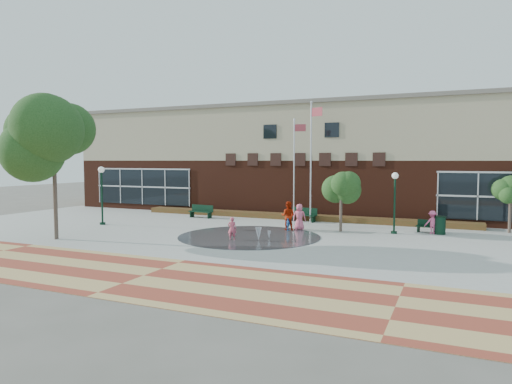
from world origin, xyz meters
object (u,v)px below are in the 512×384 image
at_px(flagpole_left, 295,166).
at_px(bench_left, 201,214).
at_px(tree_big_left, 53,136).
at_px(trash_can, 440,225).
at_px(child_splash, 232,229).
at_px(flagpole_right, 311,155).

distance_m(flagpole_left, bench_left, 8.85).
bearing_deg(flagpole_left, tree_big_left, -146.23).
distance_m(bench_left, trash_can, 17.51).
xyz_separation_m(tree_big_left, child_splash, (9.35, 3.79, -5.22)).
height_order(bench_left, tree_big_left, tree_big_left).
distance_m(flagpole_right, tree_big_left, 17.01).
relative_size(flagpole_left, child_splash, 5.58).
bearing_deg(tree_big_left, flagpole_right, 48.30).
relative_size(trash_can, child_splash, 0.85).
height_order(flagpole_right, tree_big_left, flagpole_right).
height_order(flagpole_left, child_splash, flagpole_left).
bearing_deg(flagpole_right, trash_can, 9.48).
bearing_deg(flagpole_right, flagpole_left, -92.70).
xyz_separation_m(flagpole_right, tree_big_left, (-11.30, -12.68, 0.99)).
bearing_deg(bench_left, flagpole_right, 11.06).
distance_m(bench_left, tree_big_left, 13.27).
relative_size(trash_can, tree_big_left, 0.14).
xyz_separation_m(bench_left, trash_can, (17.47, -1.08, 0.25)).
xyz_separation_m(flagpole_right, trash_can, (8.78, -2.00, -4.32)).
bearing_deg(trash_can, flagpole_right, 167.19).
distance_m(flagpole_left, trash_can, 10.17).
relative_size(flagpole_left, trash_can, 6.55).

